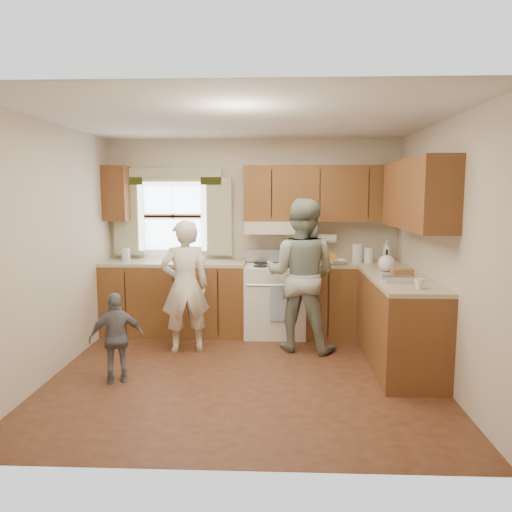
{
  "coord_description": "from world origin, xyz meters",
  "views": [
    {
      "loc": [
        0.32,
        -4.81,
        1.83
      ],
      "look_at": [
        0.1,
        0.4,
        1.15
      ],
      "focal_mm": 35.0,
      "sensor_mm": 36.0,
      "label": 1
    }
  ],
  "objects_px": {
    "stove": "(275,299)",
    "child": "(117,338)",
    "woman_right": "(301,275)",
    "woman_left": "(185,286)"
  },
  "relations": [
    {
      "from": "stove",
      "to": "woman_right",
      "type": "bearing_deg",
      "value": -62.97
    },
    {
      "from": "woman_left",
      "to": "woman_right",
      "type": "height_order",
      "value": "woman_right"
    },
    {
      "from": "stove",
      "to": "child",
      "type": "xyz_separation_m",
      "value": [
        -1.51,
        -1.69,
        -0.03
      ]
    },
    {
      "from": "stove",
      "to": "child",
      "type": "relative_size",
      "value": 1.22
    },
    {
      "from": "woman_left",
      "to": "child",
      "type": "xyz_separation_m",
      "value": [
        -0.49,
        -0.97,
        -0.32
      ]
    },
    {
      "from": "stove",
      "to": "child",
      "type": "distance_m",
      "value": 2.26
    },
    {
      "from": "child",
      "to": "woman_right",
      "type": "bearing_deg",
      "value": -167.54
    },
    {
      "from": "stove",
      "to": "woman_left",
      "type": "xyz_separation_m",
      "value": [
        -1.02,
        -0.72,
        0.29
      ]
    },
    {
      "from": "woman_right",
      "to": "woman_left",
      "type": "bearing_deg",
      "value": 22.5
    },
    {
      "from": "woman_right",
      "to": "child",
      "type": "height_order",
      "value": "woman_right"
    }
  ]
}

